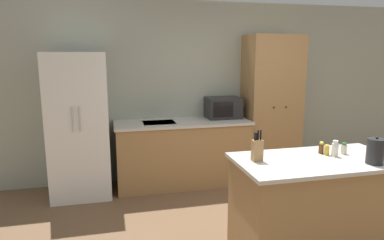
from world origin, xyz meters
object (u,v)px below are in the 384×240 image
object	(u,v)px
refrigerator	(79,125)
spice_bottle_green_herb	(344,149)
microwave	(223,108)
kettle	(375,151)
knife_block	(257,150)
spice_bottle_tall_dark	(321,148)
spice_bottle_amber_oil	(335,149)
spice_bottle_short_red	(327,150)
pantry_cabinet	(271,107)

from	to	relation	value
refrigerator	spice_bottle_green_herb	distance (m)	3.16
microwave	kettle	world-z (taller)	microwave
knife_block	refrigerator	bearing A→B (deg)	131.57
microwave	kettle	size ratio (longest dim) A/B	1.99
knife_block	spice_bottle_tall_dark	bearing A→B (deg)	6.20
microwave	spice_bottle_green_herb	bearing A→B (deg)	-75.05
microwave	knife_block	xyz separation A→B (m)	(-0.36, -2.02, -0.06)
spice_bottle_tall_dark	spice_bottle_amber_oil	xyz separation A→B (m)	(0.07, -0.11, 0.02)
spice_bottle_amber_oil	refrigerator	bearing A→B (deg)	141.81
microwave	refrigerator	bearing A→B (deg)	-175.72
knife_block	spice_bottle_tall_dark	distance (m)	0.70
spice_bottle_tall_dark	spice_bottle_green_herb	size ratio (longest dim) A/B	1.04
refrigerator	spice_bottle_short_red	bearing A→B (deg)	-37.94
refrigerator	spice_bottle_amber_oil	xyz separation A→B (m)	(2.42, -1.90, 0.05)
knife_block	spice_bottle_amber_oil	size ratio (longest dim) A/B	1.85
kettle	knife_block	bearing A→B (deg)	162.04
pantry_cabinet	spice_bottle_green_herb	distance (m)	1.95
spice_bottle_short_red	kettle	bearing A→B (deg)	-53.16
spice_bottle_green_herb	microwave	bearing A→B (deg)	104.95
spice_bottle_tall_dark	kettle	xyz separation A→B (m)	(0.26, -0.39, 0.06)
pantry_cabinet	spice_bottle_green_herb	xyz separation A→B (m)	(-0.20, -1.94, -0.10)
pantry_cabinet	kettle	size ratio (longest dim) A/B	8.59
knife_block	spice_bottle_green_herb	size ratio (longest dim) A/B	2.60
refrigerator	spice_bottle_tall_dark	distance (m)	2.96
pantry_cabinet	spice_bottle_amber_oil	size ratio (longest dim) A/B	14.00
spice_bottle_tall_dark	pantry_cabinet	bearing A→B (deg)	77.94
knife_block	spice_bottle_green_herb	bearing A→B (deg)	0.63
pantry_cabinet	refrigerator	bearing A→B (deg)	-178.22
microwave	spice_bottle_green_herb	size ratio (longest dim) A/B	4.54
spice_bottle_tall_dark	spice_bottle_amber_oil	world-z (taller)	spice_bottle_amber_oil
refrigerator	microwave	size ratio (longest dim) A/B	3.81
refrigerator	spice_bottle_amber_oil	size ratio (longest dim) A/B	12.35
microwave	spice_bottle_green_herb	distance (m)	2.08
kettle	spice_bottle_short_red	bearing A→B (deg)	126.84
pantry_cabinet	knife_block	size ratio (longest dim) A/B	7.55
microwave	kettle	xyz separation A→B (m)	(0.60, -2.33, -0.05)
pantry_cabinet	spice_bottle_tall_dark	distance (m)	1.92
knife_block	spice_bottle_short_red	distance (m)	0.72
refrigerator	spice_bottle_short_red	world-z (taller)	refrigerator
pantry_cabinet	knife_block	world-z (taller)	pantry_cabinet
spice_bottle_tall_dark	refrigerator	bearing A→B (deg)	142.75
microwave	spice_bottle_short_red	distance (m)	2.04
refrigerator	knife_block	xyz separation A→B (m)	(1.65, -1.87, 0.08)
pantry_cabinet	spice_bottle_tall_dark	xyz separation A→B (m)	(-0.40, -1.88, -0.10)
pantry_cabinet	spice_bottle_short_red	distance (m)	1.98
spice_bottle_amber_oil	knife_block	bearing A→B (deg)	177.14
refrigerator	kettle	world-z (taller)	refrigerator
microwave	spice_bottle_amber_oil	bearing A→B (deg)	-78.93
spice_bottle_green_herb	refrigerator	bearing A→B (deg)	144.00
spice_bottle_short_red	spice_bottle_amber_oil	size ratio (longest dim) A/B	0.65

